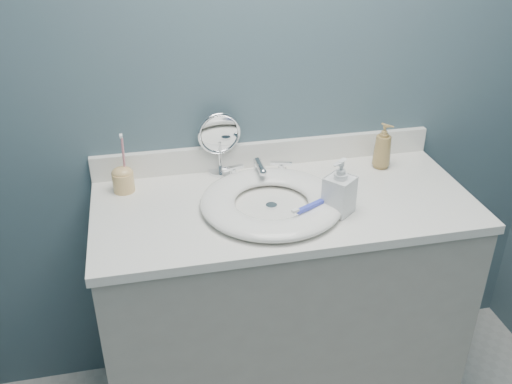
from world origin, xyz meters
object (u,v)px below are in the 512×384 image
object	(u,v)px
toothbrush_holder	(123,178)
makeup_mirror	(219,141)
soap_bottle_clear	(340,186)
soap_bottle_amber	(383,146)

from	to	relation	value
toothbrush_holder	makeup_mirror	bearing A→B (deg)	11.12
makeup_mirror	soap_bottle_clear	xyz separation A→B (m)	(0.31, -0.34, -0.03)
soap_bottle_clear	toothbrush_holder	distance (m)	0.71
makeup_mirror	soap_bottle_clear	world-z (taller)	makeup_mirror
soap_bottle_clear	soap_bottle_amber	bearing A→B (deg)	97.01
soap_bottle_clear	toothbrush_holder	xyz separation A→B (m)	(-0.65, 0.28, -0.04)
soap_bottle_clear	makeup_mirror	bearing A→B (deg)	-176.48
makeup_mirror	soap_bottle_amber	bearing A→B (deg)	-13.52
makeup_mirror	soap_bottle_clear	distance (m)	0.47
makeup_mirror	soap_bottle_amber	xyz separation A→B (m)	(0.57, -0.08, -0.04)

